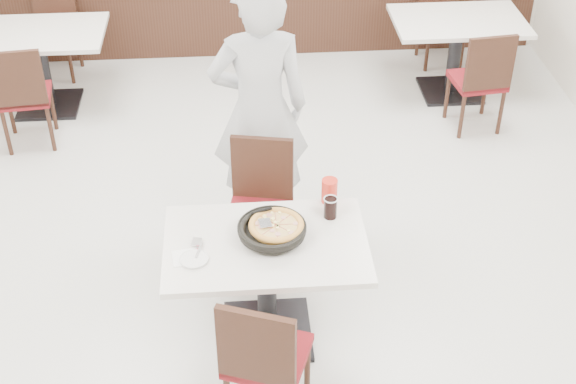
{
  "coord_description": "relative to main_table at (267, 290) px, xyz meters",
  "views": [
    {
      "loc": [
        -0.18,
        -4.17,
        3.75
      ],
      "look_at": [
        0.11,
        -0.3,
        0.94
      ],
      "focal_mm": 50.0,
      "sensor_mm": 36.0,
      "label": 1
    }
  ],
  "objects": [
    {
      "name": "bg_chair_left_far",
      "position": [
        -1.88,
        3.72,
        0.1
      ],
      "size": [
        0.46,
        0.46,
        0.95
      ],
      "primitive_type": null,
      "rotation": [
        0.0,
        0.0,
        3.04
      ],
      "color": "black",
      "rests_on": "floor"
    },
    {
      "name": "diner_person",
      "position": [
        0.02,
        1.19,
        0.58
      ],
      "size": [
        0.73,
        0.51,
        1.91
      ],
      "primitive_type": "imported",
      "rotation": [
        0.0,
        0.0,
        3.22
      ],
      "color": "silver",
      "rests_on": "floor"
    },
    {
      "name": "red_cup",
      "position": [
        0.42,
        0.38,
        0.45
      ],
      "size": [
        0.1,
        0.1,
        0.16
      ],
      "primitive_type": "cylinder",
      "rotation": [
        0.0,
        0.0,
        -0.02
      ],
      "color": "red",
      "rests_on": "main_table"
    },
    {
      "name": "bg_chair_left_near",
      "position": [
        -1.91,
        2.45,
        0.1
      ],
      "size": [
        0.46,
        0.46,
        0.95
      ],
      "primitive_type": null,
      "rotation": [
        0.0,
        0.0,
        0.11
      ],
      "color": "black",
      "rests_on": "floor"
    },
    {
      "name": "chair_near",
      "position": [
        -0.03,
        -0.61,
        0.1
      ],
      "size": [
        0.54,
        0.54,
        0.95
      ],
      "primitive_type": null,
      "rotation": [
        0.0,
        0.0,
        -0.35
      ],
      "color": "black",
      "rests_on": "floor"
    },
    {
      "name": "bg_table_left",
      "position": [
        -1.87,
        3.07,
        0.0
      ],
      "size": [
        1.22,
        0.83,
        0.75
      ],
      "primitive_type": null,
      "rotation": [
        0.0,
        0.0,
        -0.02
      ],
      "color": "beige",
      "rests_on": "floor"
    },
    {
      "name": "main_table",
      "position": [
        0.0,
        0.0,
        0.0
      ],
      "size": [
        1.22,
        0.83,
        0.75
      ],
      "primitive_type": null,
      "rotation": [
        0.0,
        0.0,
        -0.02
      ],
      "color": "beige",
      "rests_on": "floor"
    },
    {
      "name": "fork",
      "position": [
        -0.39,
        -0.06,
        0.39
      ],
      "size": [
        0.05,
        0.14,
        0.0
      ],
      "primitive_type": "cube",
      "rotation": [
        0.0,
        0.0,
        -0.23
      ],
      "color": "white",
      "rests_on": "side_plate"
    },
    {
      "name": "pizza_server",
      "position": [
        0.0,
        0.07,
        0.47
      ],
      "size": [
        0.08,
        0.1,
        0.0
      ],
      "primitive_type": "cube",
      "rotation": [
        0.0,
        0.0,
        0.15
      ],
      "color": "white",
      "rests_on": "pizza"
    },
    {
      "name": "side_plate",
      "position": [
        -0.42,
        -0.13,
        0.38
      ],
      "size": [
        0.17,
        0.17,
        0.01
      ],
      "primitive_type": "cylinder",
      "rotation": [
        0.0,
        0.0,
        -0.02
      ],
      "color": "silver",
      "rests_on": "napkin"
    },
    {
      "name": "bg_table_right",
      "position": [
        1.93,
        3.06,
        0.0
      ],
      "size": [
        1.29,
        0.94,
        0.75
      ],
      "primitive_type": null,
      "rotation": [
        0.0,
        0.0,
        0.12
      ],
      "color": "beige",
      "rests_on": "floor"
    },
    {
      "name": "bg_chair_right_near",
      "position": [
        1.97,
        2.43,
        0.1
      ],
      "size": [
        0.47,
        0.47,
        0.95
      ],
      "primitive_type": null,
      "rotation": [
        0.0,
        0.0,
        0.12
      ],
      "color": "black",
      "rests_on": "floor"
    },
    {
      "name": "pizza_pan",
      "position": [
        0.04,
        0.04,
        0.42
      ],
      "size": [
        0.4,
        0.4,
        0.01
      ],
      "primitive_type": "cylinder",
      "rotation": [
        0.0,
        0.0,
        -0.02
      ],
      "color": "black",
      "rests_on": "trivet"
    },
    {
      "name": "trivet",
      "position": [
        0.05,
        0.06,
        0.39
      ],
      "size": [
        0.13,
        0.13,
        0.04
      ],
      "primitive_type": "cylinder",
      "rotation": [
        0.0,
        0.0,
        -0.02
      ],
      "color": "black",
      "rests_on": "main_table"
    },
    {
      "name": "cola_glass",
      "position": [
        0.41,
        0.22,
        0.44
      ],
      "size": [
        0.08,
        0.08,
        0.13
      ],
      "primitive_type": "cylinder",
      "rotation": [
        0.0,
        0.0,
        -0.02
      ],
      "color": "black",
      "rests_on": "main_table"
    },
    {
      "name": "chair_far",
      "position": [
        -0.02,
        0.65,
        0.1
      ],
      "size": [
        0.49,
        0.49,
        0.95
      ],
      "primitive_type": null,
      "rotation": [
        0.0,
        0.0,
        2.95
      ],
      "color": "black",
      "rests_on": "floor"
    },
    {
      "name": "floor",
      "position": [
        0.04,
        0.53,
        -0.38
      ],
      "size": [
        7.0,
        7.0,
        0.0
      ],
      "primitive_type": "plane",
      "color": "#B3B3AE",
      "rests_on": "ground"
    },
    {
      "name": "napkin",
      "position": [
        -0.47,
        -0.1,
        0.38
      ],
      "size": [
        0.16,
        0.16,
        0.0
      ],
      "primitive_type": "cube",
      "rotation": [
        0.0,
        0.0,
        0.12
      ],
      "color": "white",
      "rests_on": "main_table"
    },
    {
      "name": "pizza",
      "position": [
        0.07,
        0.06,
        0.44
      ],
      "size": [
        0.31,
        0.31,
        0.02
      ],
      "primitive_type": "cylinder",
      "rotation": [
        0.0,
        0.0,
        -0.02
      ],
      "color": "gold",
      "rests_on": "pizza_pan"
    },
    {
      "name": "bg_chair_right_far",
      "position": [
        1.96,
        3.7,
        0.1
      ],
      "size": [
        0.44,
        0.44,
        0.95
      ],
      "primitive_type": null,
      "rotation": [
        0.0,
        0.0,
        3.18
      ],
      "color": "black",
      "rests_on": "floor"
    },
    {
      "name": "wainscot_back",
      "position": [
        0.04,
        4.01,
        0.18
      ],
      "size": [
        5.9,
        0.03,
        1.1
      ],
      "primitive_type": "cube",
      "color": "black",
      "rests_on": "floor"
    }
  ]
}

